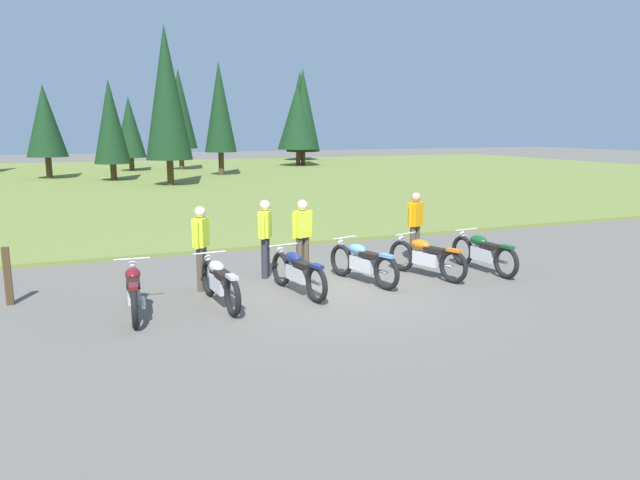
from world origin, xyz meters
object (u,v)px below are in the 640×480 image
at_px(motorcycle_silver, 220,282).
at_px(motorcycle_british_green, 483,252).
at_px(rider_in_hivis_vest, 415,223).
at_px(trail_marker_post, 8,276).
at_px(motorcycle_navy, 298,272).
at_px(rider_with_back_turned, 265,234).
at_px(motorcycle_maroon, 134,290).
at_px(rider_near_row_end, 303,234).
at_px(rider_checking_bike, 201,243).
at_px(motorcycle_orange, 426,257).
at_px(motorcycle_sky_blue, 363,262).

relative_size(motorcycle_silver, motorcycle_british_green, 1.00).
distance_m(rider_in_hivis_vest, trail_marker_post, 8.62).
distance_m(motorcycle_british_green, rider_in_hivis_vest, 1.74).
bearing_deg(motorcycle_navy, rider_with_back_turned, 97.54).
xyz_separation_m(motorcycle_maroon, motorcycle_silver, (1.48, -0.01, 0.00)).
xyz_separation_m(motorcycle_navy, motorcycle_british_green, (4.44, 0.09, 0.00)).
height_order(motorcycle_british_green, rider_near_row_end, rider_near_row_end).
height_order(motorcycle_silver, rider_checking_bike, rider_checking_bike).
bearing_deg(rider_near_row_end, motorcycle_orange, -21.70).
relative_size(motorcycle_maroon, rider_in_hivis_vest, 1.26).
relative_size(motorcycle_maroon, rider_near_row_end, 1.26).
relative_size(motorcycle_silver, trail_marker_post, 1.97).
xyz_separation_m(motorcycle_silver, rider_checking_bike, (-0.08, 1.15, 0.51)).
distance_m(motorcycle_orange, trail_marker_post, 8.17).
bearing_deg(motorcycle_orange, motorcycle_british_green, -3.60).
bearing_deg(motorcycle_maroon, motorcycle_sky_blue, 5.43).
height_order(rider_checking_bike, rider_in_hivis_vest, same).
xyz_separation_m(motorcycle_sky_blue, motorcycle_british_green, (2.91, -0.17, 0.00)).
height_order(motorcycle_sky_blue, trail_marker_post, trail_marker_post).
relative_size(motorcycle_navy, rider_checking_bike, 1.25).
bearing_deg(motorcycle_maroon, motorcycle_orange, 3.35).
xyz_separation_m(motorcycle_british_green, rider_checking_bike, (-6.08, 0.88, 0.51)).
height_order(rider_near_row_end, trail_marker_post, rider_near_row_end).
xyz_separation_m(motorcycle_orange, rider_near_row_end, (-2.46, 0.98, 0.51)).
xyz_separation_m(rider_with_back_turned, trail_marker_post, (-4.89, -0.12, -0.42)).
bearing_deg(trail_marker_post, motorcycle_navy, -14.62).
xyz_separation_m(motorcycle_orange, trail_marker_post, (-8.09, 1.15, 0.09)).
height_order(motorcycle_maroon, trail_marker_post, trail_marker_post).
height_order(motorcycle_navy, rider_near_row_end, rider_near_row_end).
bearing_deg(rider_checking_bike, rider_near_row_end, 5.05).
bearing_deg(motorcycle_orange, motorcycle_silver, -175.47).
relative_size(rider_near_row_end, rider_with_back_turned, 1.00).
bearing_deg(rider_checking_bike, rider_in_hivis_vest, 5.75).
bearing_deg(rider_near_row_end, motorcycle_maroon, -159.61).
bearing_deg(trail_marker_post, motorcycle_sky_blue, -9.17).
xyz_separation_m(motorcycle_orange, rider_with_back_turned, (-3.20, 1.27, 0.51)).
relative_size(motorcycle_navy, motorcycle_orange, 1.03).
distance_m(rider_near_row_end, rider_in_hivis_vest, 3.00).
height_order(motorcycle_maroon, motorcycle_navy, same).
height_order(motorcycle_navy, motorcycle_british_green, same).
height_order(rider_in_hivis_vest, trail_marker_post, rider_in_hivis_vest).
height_order(rider_near_row_end, rider_with_back_turned, same).
relative_size(motorcycle_sky_blue, rider_with_back_turned, 1.23).
xyz_separation_m(motorcycle_silver, rider_with_back_turned, (1.37, 1.63, 0.51)).
distance_m(motorcycle_british_green, rider_near_row_end, 4.07).
distance_m(motorcycle_maroon, motorcycle_orange, 6.07).
bearing_deg(motorcycle_silver, motorcycle_maroon, 179.70).
bearing_deg(motorcycle_maroon, motorcycle_british_green, 2.03).
bearing_deg(rider_near_row_end, rider_in_hivis_vest, 6.26).
bearing_deg(motorcycle_british_green, motorcycle_maroon, -177.97).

